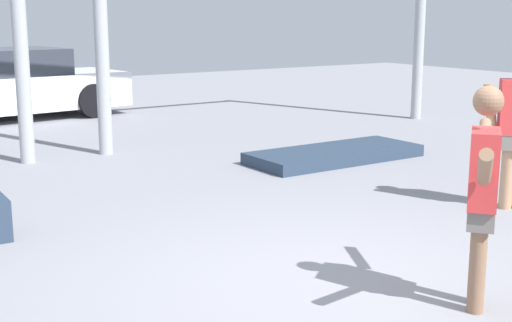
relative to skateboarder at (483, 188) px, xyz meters
name	(u,v)px	position (x,y,z in m)	size (l,w,h in m)	color
ground_plane	(334,286)	(-0.57, 0.86, -0.87)	(36.00, 36.00, 0.00)	gray
skateboarder	(483,188)	(0.00, 0.00, 0.00)	(1.11, 0.92, 1.57)	#8C664C
manual_pad	(335,154)	(2.51, 4.51, -0.79)	(2.53, 0.99, 0.16)	#28384C
parked_car_white	(3,85)	(-0.29, 11.13, -0.20)	(4.69, 2.29, 1.36)	white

